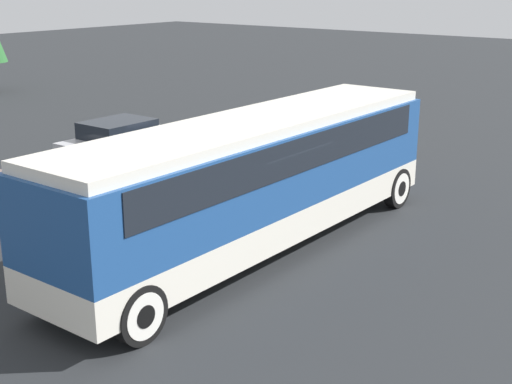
% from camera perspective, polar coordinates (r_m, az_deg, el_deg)
% --- Properties ---
extents(ground_plane, '(120.00, 120.00, 0.00)m').
position_cam_1_polar(ground_plane, '(16.47, 0.00, -4.60)').
color(ground_plane, '#26282B').
extents(tour_bus, '(11.41, 2.53, 3.07)m').
position_cam_1_polar(tour_bus, '(15.96, 0.21, 1.71)').
color(tour_bus, silver).
rests_on(tour_bus, ground_plane).
extents(parked_car_near, '(4.60, 1.79, 1.42)m').
position_cam_1_polar(parked_car_near, '(22.10, -4.76, 2.92)').
color(parked_car_near, navy).
rests_on(parked_car_near, ground_plane).
extents(parked_car_mid, '(4.23, 1.96, 1.42)m').
position_cam_1_polar(parked_car_mid, '(24.44, -10.74, 4.02)').
color(parked_car_mid, '#BCBCC1').
rests_on(parked_car_mid, ground_plane).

